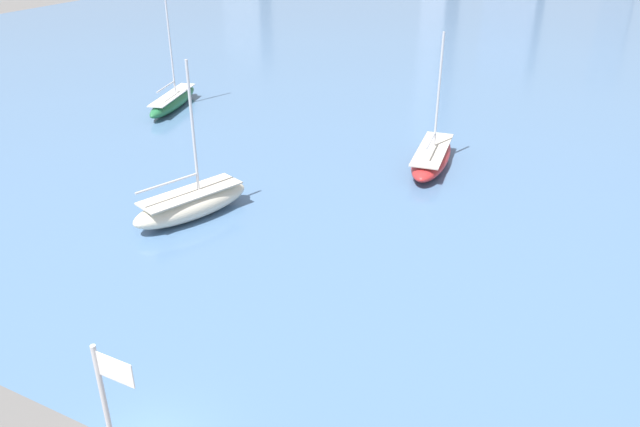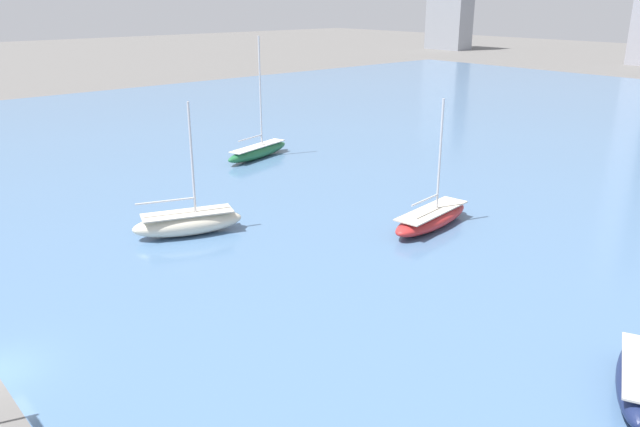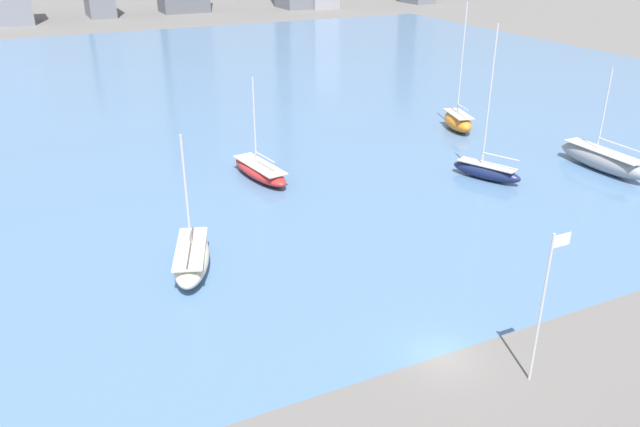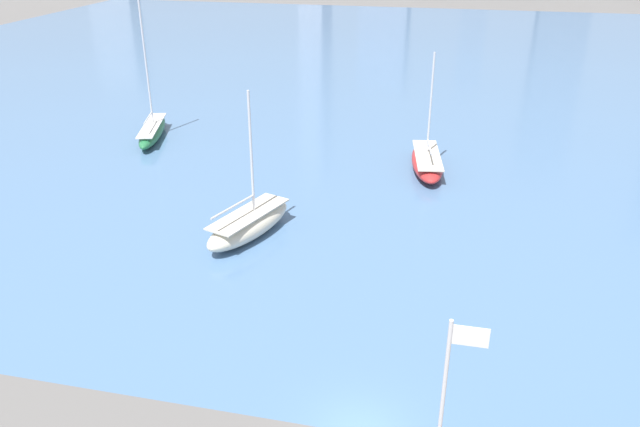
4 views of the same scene
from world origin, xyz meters
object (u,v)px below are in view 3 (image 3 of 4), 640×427
(flag_pole, at_px, (543,303))
(sailboat_red, at_px, (260,171))
(sailboat_orange, at_px, (458,121))
(sailboat_navy, at_px, (486,170))
(sailboat_gray, at_px, (602,160))
(sailboat_cream, at_px, (191,258))

(flag_pole, xyz_separation_m, sailboat_red, (-2.60, 35.59, -4.19))
(sailboat_orange, relative_size, sailboat_navy, 1.01)
(sailboat_gray, bearing_deg, sailboat_red, 158.41)
(sailboat_cream, bearing_deg, flag_pole, -36.82)
(sailboat_cream, xyz_separation_m, sailboat_red, (11.10, 15.30, -0.16))
(sailboat_cream, xyz_separation_m, sailboat_orange, (39.23, 20.19, 0.22))
(flag_pole, xyz_separation_m, sailboat_cream, (-13.70, 20.29, -4.03))
(sailboat_cream, relative_size, sailboat_navy, 0.67)
(sailboat_orange, bearing_deg, sailboat_cream, -137.59)
(sailboat_navy, bearing_deg, sailboat_orange, 38.14)
(sailboat_cream, distance_m, sailboat_navy, 31.86)
(flag_pole, bearing_deg, sailboat_navy, 55.19)
(flag_pole, relative_size, sailboat_navy, 0.60)
(sailboat_red, bearing_deg, sailboat_orange, 1.50)
(flag_pole, height_order, sailboat_gray, sailboat_gray)
(sailboat_gray, xyz_separation_m, sailboat_orange, (-4.64, 18.10, 0.05))
(sailboat_gray, height_order, sailboat_orange, sailboat_orange)
(flag_pole, height_order, sailboat_navy, sailboat_navy)
(sailboat_gray, bearing_deg, sailboat_navy, 166.30)
(sailboat_orange, bearing_deg, sailboat_gray, -60.44)
(flag_pole, bearing_deg, sailboat_gray, 36.57)
(sailboat_red, distance_m, sailboat_navy, 22.70)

